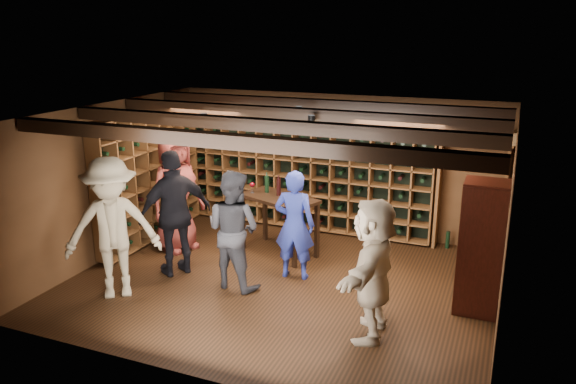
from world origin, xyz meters
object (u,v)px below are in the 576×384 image
at_px(guest_khaki, 112,228).
at_px(tasting_table, 279,204).
at_px(man_blue_shirt, 295,225).
at_px(guest_beige, 373,269).
at_px(man_grey_suit, 233,229).
at_px(guest_red_floral, 176,193).
at_px(display_cabinet, 480,250).
at_px(guest_woman_black, 175,213).

relative_size(guest_khaki, tasting_table, 1.38).
relative_size(man_blue_shirt, tasting_table, 1.15).
bearing_deg(guest_beige, man_grey_suit, -108.35).
bearing_deg(guest_beige, guest_red_floral, -115.15).
bearing_deg(guest_beige, tasting_table, -136.88).
bearing_deg(guest_khaki, man_grey_suit, -4.37).
xyz_separation_m(guest_khaki, tasting_table, (1.49, 2.27, -0.14)).
xyz_separation_m(display_cabinet, tasting_table, (-3.20, 0.85, -0.01)).
height_order(man_grey_suit, guest_woman_black, guest_woman_black).
height_order(display_cabinet, man_blue_shirt, display_cabinet).
xyz_separation_m(display_cabinet, man_grey_suit, (-3.31, -0.54, 0.01)).
bearing_deg(man_blue_shirt, guest_khaki, 28.76).
distance_m(man_blue_shirt, guest_red_floral, 2.26).
distance_m(guest_woman_black, guest_khaki, 1.03).
relative_size(display_cabinet, man_grey_suit, 1.01).
xyz_separation_m(guest_khaki, guest_beige, (3.55, 0.30, -0.12)).
distance_m(display_cabinet, guest_beige, 1.60).
distance_m(man_grey_suit, guest_khaki, 1.65).
bearing_deg(guest_khaki, tasting_table, 19.61).
bearing_deg(man_blue_shirt, guest_woman_black, 10.78).
relative_size(guest_khaki, guest_beige, 1.13).
xyz_separation_m(guest_red_floral, tasting_table, (1.65, 0.47, -0.14)).
bearing_deg(guest_khaki, guest_red_floral, 57.94).
relative_size(display_cabinet, tasting_table, 1.22).
bearing_deg(display_cabinet, guest_khaki, -163.11).
bearing_deg(tasting_table, man_blue_shirt, -32.37).
xyz_separation_m(man_blue_shirt, man_grey_suit, (-0.70, -0.61, 0.04)).
bearing_deg(display_cabinet, guest_red_floral, 175.58).
height_order(guest_woman_black, guest_beige, guest_woman_black).
distance_m(man_grey_suit, tasting_table, 1.39).
bearing_deg(man_grey_suit, guest_red_floral, -21.63).
distance_m(man_grey_suit, guest_red_floral, 1.80).
height_order(display_cabinet, guest_red_floral, guest_red_floral).
relative_size(guest_woman_black, guest_beige, 1.10).
height_order(guest_red_floral, tasting_table, guest_red_floral).
xyz_separation_m(man_grey_suit, tasting_table, (0.11, 1.38, -0.01)).
bearing_deg(man_grey_suit, display_cabinet, -161.80).
height_order(guest_red_floral, guest_woman_black, guest_red_floral).
distance_m(man_blue_shirt, man_grey_suit, 0.92).
distance_m(guest_woman_black, guest_beige, 3.24).
distance_m(guest_khaki, tasting_table, 2.72).
bearing_deg(guest_khaki, man_blue_shirt, -1.36).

